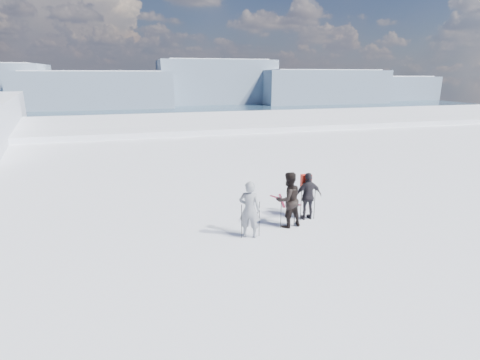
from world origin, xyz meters
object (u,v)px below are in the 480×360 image
object	(u,v)px
skier_grey	(250,210)
skier_dark	(288,200)
skis_loose	(283,200)
skier_pack	(308,196)

from	to	relation	value
skier_grey	skier_dark	size ratio (longest dim) A/B	0.97
skier_dark	skis_loose	world-z (taller)	skier_dark
skier_grey	skier_dark	distance (m)	1.60
skier_pack	skis_loose	bearing A→B (deg)	-87.01
skier_dark	skis_loose	distance (m)	2.90
skier_grey	skier_dark	bearing A→B (deg)	-136.01
skier_grey	skier_pack	size ratio (longest dim) A/B	1.08
skier_dark	skis_loose	xyz separation A→B (m)	(0.92, 2.58, -0.96)
skier_grey	skis_loose	world-z (taller)	skier_grey
skier_grey	skis_loose	size ratio (longest dim) A/B	1.13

